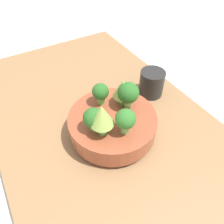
% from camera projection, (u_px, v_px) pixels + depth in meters
% --- Properties ---
extents(ground_plane, '(6.00, 6.00, 0.00)m').
position_uv_depth(ground_plane, '(107.00, 134.00, 0.73)').
color(ground_plane, silver).
extents(table, '(1.18, 0.65, 0.04)m').
position_uv_depth(table, '(107.00, 130.00, 0.71)').
color(table, olive).
rests_on(table, ground_plane).
extents(bowl, '(0.26, 0.26, 0.07)m').
position_uv_depth(bowl, '(112.00, 124.00, 0.65)').
color(bowl, brown).
rests_on(bowl, table).
extents(romanesco_piece_far, '(0.06, 0.06, 0.09)m').
position_uv_depth(romanesco_piece_far, '(122.00, 88.00, 0.63)').
color(romanesco_piece_far, '#609347').
rests_on(romanesco_piece_far, bowl).
extents(romanesco_piece_near, '(0.06, 0.06, 0.10)m').
position_uv_depth(romanesco_piece_near, '(102.00, 116.00, 0.54)').
color(romanesco_piece_near, '#6BA34C').
rests_on(romanesco_piece_near, bowl).
extents(broccoli_floret_left, '(0.05, 0.05, 0.07)m').
position_uv_depth(broccoli_floret_left, '(102.00, 92.00, 0.64)').
color(broccoli_floret_left, '#6BA34C').
rests_on(broccoli_floret_left, bowl).
extents(broccoli_floret_back, '(0.06, 0.06, 0.08)m').
position_uv_depth(broccoli_floret_back, '(128.00, 93.00, 0.62)').
color(broccoli_floret_back, '#7AB256').
rests_on(broccoli_floret_back, bowl).
extents(broccoli_floret_front, '(0.06, 0.06, 0.07)m').
position_uv_depth(broccoli_floret_front, '(93.00, 119.00, 0.57)').
color(broccoli_floret_front, '#6BA34C').
rests_on(broccoli_floret_front, bowl).
extents(broccoli_floret_right, '(0.05, 0.05, 0.08)m').
position_uv_depth(broccoli_floret_right, '(127.00, 119.00, 0.56)').
color(broccoli_floret_right, '#7AB256').
rests_on(broccoli_floret_right, bowl).
extents(cup, '(0.09, 0.09, 0.09)m').
position_uv_depth(cup, '(152.00, 83.00, 0.78)').
color(cup, black).
rests_on(cup, table).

